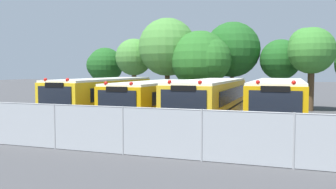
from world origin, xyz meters
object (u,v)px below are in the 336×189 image
tree_1 (135,57)px  tree_4 (233,50)px  school_bus_3 (279,101)px  tree_2 (165,48)px  school_bus_1 (155,99)px  tree_6 (310,49)px  tree_5 (280,60)px  tree_3 (203,60)px  school_bus_0 (104,96)px  school_bus_2 (211,99)px  tree_0 (104,65)px

tree_1 → tree_4: (8.51, 1.55, 0.56)m
school_bus_3 → tree_2: tree_2 is taller
school_bus_1 → tree_6: 12.81m
school_bus_1 → tree_5: tree_5 is taller
school_bus_3 → tree_3: 10.46m
school_bus_0 → tree_2: size_ratio=1.36×
tree_2 → tree_5: (9.40, 1.51, -1.08)m
tree_1 → tree_2: tree_2 is taller
school_bus_2 → tree_2: tree_2 is taller
school_bus_3 → tree_5: size_ratio=1.91×
school_bus_0 → school_bus_2: (6.94, -0.16, -0.01)m
tree_5 → tree_0: bearing=-179.6°
school_bus_1 → tree_6: bearing=-136.6°
school_bus_1 → tree_4: tree_4 is taller
tree_2 → tree_4: bearing=18.3°
school_bus_0 → tree_3: 9.63m
tree_2 → school_bus_3: bearing=-43.0°
tree_2 → school_bus_0: bearing=-96.7°
tree_1 → tree_3: bearing=-9.6°
tree_5 → school_bus_1: bearing=-123.0°
school_bus_0 → tree_2: 9.67m
school_bus_3 → tree_3: size_ratio=1.70×
tree_0 → tree_2: bearing=-11.8°
school_bus_2 → tree_1: (-8.83, 9.37, 2.81)m
school_bus_2 → tree_5: 11.45m
school_bus_0 → school_bus_3: bearing=179.9°
tree_4 → tree_5: 3.95m
school_bus_0 → tree_1: tree_1 is taller
tree_0 → tree_1: tree_1 is taller
school_bus_2 → school_bus_3: (3.70, 0.15, 0.01)m
tree_1 → tree_2: (2.94, -0.28, 0.76)m
school_bus_0 → tree_4: bearing=-121.6°
school_bus_2 → tree_5: tree_5 is taller
school_bus_3 → tree_2: size_ratio=1.42×
tree_4 → tree_5: size_ratio=1.29×
tree_2 → tree_3: bearing=-13.0°
tree_3 → tree_4: tree_4 is taller
school_bus_3 → tree_6: (1.99, 8.29, 3.18)m
school_bus_2 → tree_0: size_ratio=2.10×
tree_1 → tree_3: size_ratio=0.94×
school_bus_3 → tree_2: (-9.59, 8.95, 3.56)m
tree_1 → school_bus_0: bearing=-78.4°
school_bus_0 → school_bus_1: 3.58m
school_bus_2 → tree_6: (5.69, 8.43, 3.19)m
tree_1 → tree_4: size_ratio=0.82×
school_bus_0 → tree_2: (1.05, 8.93, 3.56)m
tree_2 → tree_5: size_ratio=1.35×
tree_2 → tree_4: size_ratio=1.04×
school_bus_1 → tree_5: 12.91m
tree_3 → tree_1: bearing=170.4°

